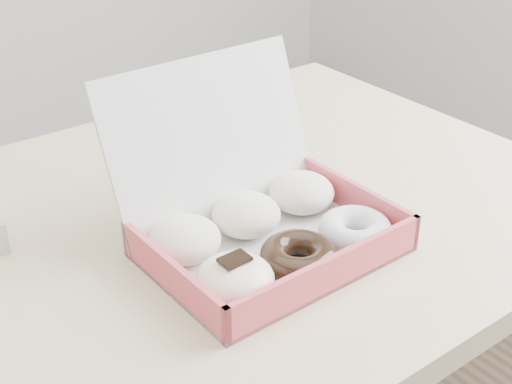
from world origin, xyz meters
TOP-DOWN VIEW (x-y plane):
  - table at (0.00, 0.00)m, footprint 1.20×0.80m
  - donut_box at (0.05, -0.11)m, footprint 0.32×0.30m

SIDE VIEW (x-z plane):
  - table at x=0.00m, z-range 0.30..1.05m
  - donut_box at x=0.05m, z-range 0.67..0.90m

